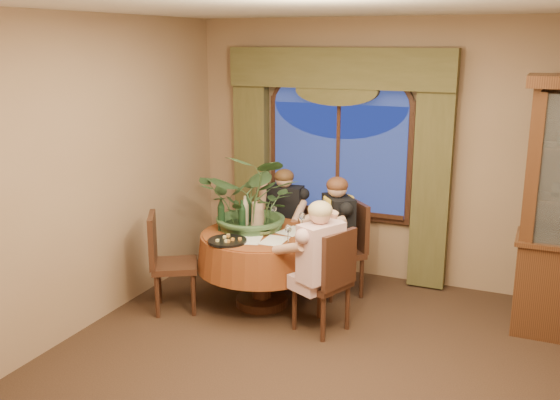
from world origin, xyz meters
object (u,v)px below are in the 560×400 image
at_px(dining_table, 261,269).
at_px(wine_bottle_0, 221,214).
at_px(olive_bowl, 263,232).
at_px(chair_back_right, 340,250).
at_px(person_scarf, 338,238).
at_px(person_pink, 321,270).
at_px(wine_bottle_1, 245,212).
at_px(wine_bottle_3, 248,209).
at_px(chair_front_left, 175,263).
at_px(centerpiece_plant, 255,163).
at_px(person_back, 285,224).
at_px(stoneware_vase, 258,216).
at_px(chair_right, 321,280).
at_px(wine_bottle_2, 242,217).
at_px(chair_back, 277,234).

height_order(dining_table, wine_bottle_0, wine_bottle_0).
bearing_deg(olive_bowl, chair_back_right, 46.60).
distance_m(chair_back_right, person_scarf, 0.18).
relative_size(person_pink, wine_bottle_1, 3.77).
height_order(dining_table, wine_bottle_3, wine_bottle_3).
bearing_deg(wine_bottle_3, olive_bowl, -39.49).
distance_m(chair_front_left, centerpiece_plant, 1.24).
xyz_separation_m(dining_table, wine_bottle_3, (-0.23, 0.18, 0.54)).
relative_size(dining_table, person_pink, 1.01).
height_order(person_pink, wine_bottle_1, person_pink).
bearing_deg(wine_bottle_1, wine_bottle_3, 102.80).
bearing_deg(olive_bowl, person_back, 98.81).
bearing_deg(chair_front_left, wine_bottle_1, 104.29).
height_order(chair_back_right, wine_bottle_3, wine_bottle_3).
distance_m(dining_table, person_back, 0.84).
relative_size(dining_table, chair_back_right, 1.31).
xyz_separation_m(dining_table, centerpiece_plant, (-0.12, 0.14, 1.03)).
height_order(olive_bowl, wine_bottle_3, wine_bottle_3).
bearing_deg(stoneware_vase, wine_bottle_0, -150.20).
bearing_deg(person_pink, person_scarf, 36.55).
bearing_deg(wine_bottle_3, wine_bottle_0, -120.69).
bearing_deg(chair_back_right, wine_bottle_1, 77.86).
relative_size(chair_right, person_back, 0.78).
distance_m(chair_back_right, wine_bottle_0, 1.28).
bearing_deg(person_back, wine_bottle_2, 78.75).
distance_m(chair_back_right, wine_bottle_3, 1.04).
distance_m(chair_right, olive_bowl, 0.78).
height_order(person_back, person_scarf, person_scarf).
xyz_separation_m(dining_table, chair_front_left, (-0.72, -0.43, 0.10)).
xyz_separation_m(dining_table, wine_bottle_2, (-0.16, -0.08, 0.54)).
relative_size(chair_right, stoneware_vase, 3.52).
bearing_deg(chair_front_left, wine_bottle_3, 110.75).
distance_m(chair_back_right, person_back, 0.76).
height_order(centerpiece_plant, wine_bottle_3, centerpiece_plant).
height_order(chair_back_right, wine_bottle_2, wine_bottle_2).
bearing_deg(dining_table, person_back, 96.51).
distance_m(person_pink, person_back, 1.47).
distance_m(chair_right, chair_back, 1.42).
bearing_deg(chair_front_left, chair_right, 65.20).
bearing_deg(person_pink, chair_back_right, 35.97).
distance_m(person_scarf, stoneware_vase, 0.84).
relative_size(chair_front_left, stoneware_vase, 3.52).
distance_m(person_back, olive_bowl, 0.86).
xyz_separation_m(chair_back_right, person_pink, (0.14, -0.97, 0.14)).
xyz_separation_m(dining_table, wine_bottle_0, (-0.39, -0.08, 0.54)).
xyz_separation_m(chair_back_right, centerpiece_plant, (-0.74, -0.43, 0.92)).
relative_size(wine_bottle_0, wine_bottle_3, 1.00).
xyz_separation_m(person_pink, wine_bottle_1, (-0.97, 0.48, 0.29)).
xyz_separation_m(centerpiece_plant, wine_bottle_3, (-0.11, 0.04, -0.49)).
bearing_deg(wine_bottle_0, wine_bottle_1, 42.12).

